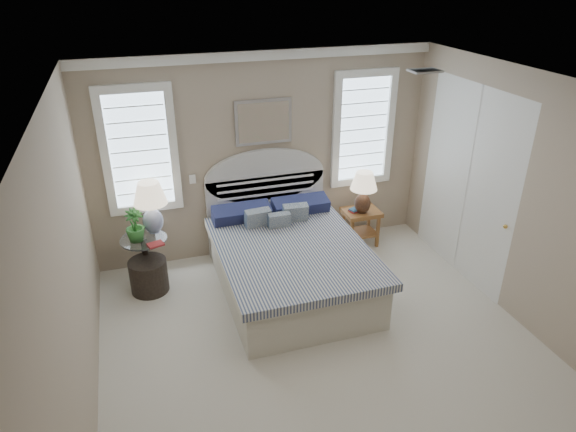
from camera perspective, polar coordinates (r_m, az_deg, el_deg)
The scene contains 21 objects.
floor at distance 5.42m, azimuth 4.89°, elevation -15.87°, with size 4.50×5.00×0.01m, color beige.
ceiling at distance 4.13m, azimuth 6.34°, elevation 13.15°, with size 4.50×5.00×0.01m, color white.
wall_back at distance 6.78m, azimuth -2.72°, elevation 6.65°, with size 4.50×0.02×2.70m, color tan.
wall_left at distance 4.36m, azimuth -23.14°, elevation -7.60°, with size 0.02×5.00×2.70m, color tan.
wall_right at distance 5.81m, azimuth 26.41°, elevation 0.33°, with size 0.02×5.00×2.70m, color tan.
crown_molding at distance 6.42m, azimuth -2.88°, elevation 17.44°, with size 4.50×0.08×0.12m, color white.
hvac_vent at distance 5.38m, azimuth 14.99°, elevation 15.32°, with size 0.30×0.20×0.02m, color #B2B2B2.
switch_plate at distance 6.67m, azimuth -10.56°, elevation 4.05°, with size 0.08×0.01×0.12m, color white.
window_left at distance 6.48m, azimuth -16.17°, elevation 7.01°, with size 0.90×0.06×1.60m, color #ADC6DB.
window_right at distance 7.15m, azimuth 8.31°, elevation 9.58°, with size 0.90×0.06×1.60m, color #ADC6DB.
painting at distance 6.60m, azimuth -2.72°, elevation 10.38°, with size 0.74×0.04×0.58m, color silver.
closet_door at distance 6.68m, azimuth 19.28°, elevation 3.46°, with size 0.02×1.80×2.40m, color white.
bed at distance 6.29m, azimuth -0.01°, elevation -4.74°, with size 1.72×2.28×1.47m.
side_table_left at distance 6.57m, azimuth -15.51°, elevation -4.30°, with size 0.56×0.56×0.63m.
nightstand_right at distance 7.28m, azimuth 8.09°, elevation -0.40°, with size 0.50×0.40×0.53m.
floor_pot at distance 6.51m, azimuth -15.20°, elevation -6.42°, with size 0.46×0.46×0.42m, color black.
lamp_left at distance 6.41m, azimuth -15.03°, elevation 1.53°, with size 0.54×0.54×0.67m.
lamp_right at distance 7.02m, azimuth 8.40°, elevation 3.11°, with size 0.43×0.43×0.60m.
potted_plant at distance 6.35m, azimuth -16.66°, elevation -1.02°, with size 0.23×0.23×0.40m, color #337C31.
books_left at distance 6.26m, azimuth -14.50°, elevation -3.07°, with size 0.20×0.16×0.02m.
books_right at distance 7.17m, azimuth 7.47°, elevation 0.67°, with size 0.18×0.15×0.04m.
Camera 1 is at (-1.64, -3.67, 3.63)m, focal length 32.00 mm.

